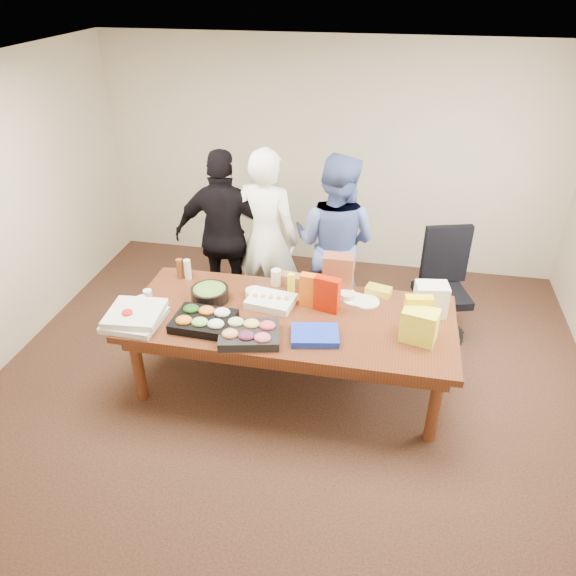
% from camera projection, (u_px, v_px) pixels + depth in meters
% --- Properties ---
extents(floor, '(5.50, 5.00, 0.02)m').
position_uv_depth(floor, '(290.00, 384.00, 5.11)').
color(floor, '#47301E').
rests_on(floor, ground).
extents(ceiling, '(5.50, 5.00, 0.02)m').
position_uv_depth(ceiling, '(291.00, 74.00, 3.71)').
color(ceiling, white).
rests_on(ceiling, wall_back).
extents(wall_back, '(5.50, 0.04, 2.70)m').
position_uv_depth(wall_back, '(331.00, 158.00, 6.51)').
color(wall_back, beige).
rests_on(wall_back, floor).
extents(wall_front, '(5.50, 0.04, 2.70)m').
position_uv_depth(wall_front, '(176.00, 523.00, 2.31)').
color(wall_front, beige).
rests_on(wall_front, floor).
extents(conference_table, '(2.80, 1.20, 0.75)m').
position_uv_depth(conference_table, '(290.00, 350.00, 4.91)').
color(conference_table, '#4C1C0F').
rests_on(conference_table, floor).
extents(office_chair, '(0.70, 0.70, 1.11)m').
position_uv_depth(office_chair, '(442.00, 291.00, 5.44)').
color(office_chair, black).
rests_on(office_chair, floor).
extents(person_center, '(0.75, 0.56, 1.88)m').
position_uv_depth(person_center, '(266.00, 239.00, 5.57)').
color(person_center, white).
rests_on(person_center, floor).
extents(person_right, '(1.05, 0.91, 1.84)m').
position_uv_depth(person_right, '(335.00, 243.00, 5.53)').
color(person_right, '#4A5FA0').
rests_on(person_right, floor).
extents(person_left, '(1.10, 0.52, 1.82)m').
position_uv_depth(person_left, '(226.00, 236.00, 5.68)').
color(person_left, black).
rests_on(person_left, floor).
extents(veggie_tray, '(0.51, 0.41, 0.08)m').
position_uv_depth(veggie_tray, '(204.00, 321.00, 4.58)').
color(veggie_tray, black).
rests_on(veggie_tray, conference_table).
extents(fruit_tray, '(0.55, 0.47, 0.07)m').
position_uv_depth(fruit_tray, '(249.00, 335.00, 4.42)').
color(fruit_tray, black).
rests_on(fruit_tray, conference_table).
extents(sheet_cake, '(0.44, 0.36, 0.07)m').
position_uv_depth(sheet_cake, '(271.00, 301.00, 4.85)').
color(sheet_cake, white).
rests_on(sheet_cake, conference_table).
extents(salad_bowl, '(0.43, 0.43, 0.11)m').
position_uv_depth(salad_bowl, '(210.00, 294.00, 4.92)').
color(salad_bowl, black).
rests_on(salad_bowl, conference_table).
extents(chip_bag_blue, '(0.42, 0.35, 0.06)m').
position_uv_depth(chip_bag_blue, '(315.00, 335.00, 4.42)').
color(chip_bag_blue, '#1732C6').
rests_on(chip_bag_blue, conference_table).
extents(chip_bag_red, '(0.23, 0.14, 0.32)m').
position_uv_depth(chip_bag_red, '(327.00, 294.00, 4.71)').
color(chip_bag_red, '#AA1700').
rests_on(chip_bag_red, conference_table).
extents(chip_bag_yellow, '(0.23, 0.12, 0.33)m').
position_uv_depth(chip_bag_yellow, '(417.00, 314.00, 4.44)').
color(chip_bag_yellow, yellow).
rests_on(chip_bag_yellow, conference_table).
extents(chip_bag_orange, '(0.20, 0.11, 0.31)m').
position_uv_depth(chip_bag_orange, '(311.00, 291.00, 4.78)').
color(chip_bag_orange, '#D85E0E').
rests_on(chip_bag_orange, conference_table).
extents(mayo_jar, '(0.12, 0.12, 0.15)m').
position_uv_depth(mayo_jar, '(276.00, 277.00, 5.13)').
color(mayo_jar, silver).
rests_on(mayo_jar, conference_table).
extents(mustard_bottle, '(0.07, 0.07, 0.19)m').
position_uv_depth(mustard_bottle, '(291.00, 283.00, 5.00)').
color(mustard_bottle, yellow).
rests_on(mustard_bottle, conference_table).
extents(dressing_bottle, '(0.07, 0.07, 0.20)m').
position_uv_depth(dressing_bottle, '(180.00, 269.00, 5.23)').
color(dressing_bottle, brown).
rests_on(dressing_bottle, conference_table).
extents(ranch_bottle, '(0.07, 0.07, 0.20)m').
position_uv_depth(ranch_bottle, '(188.00, 269.00, 5.21)').
color(ranch_bottle, beige).
rests_on(ranch_bottle, conference_table).
extents(banana_bunch, '(0.25, 0.18, 0.07)m').
position_uv_depth(banana_bunch, '(378.00, 291.00, 5.00)').
color(banana_bunch, gold).
rests_on(banana_bunch, conference_table).
extents(bread_loaf, '(0.29, 0.17, 0.11)m').
position_uv_depth(bread_loaf, '(294.00, 280.00, 5.13)').
color(bread_loaf, brown).
rests_on(bread_loaf, conference_table).
extents(kraft_bag, '(0.27, 0.16, 0.36)m').
position_uv_depth(kraft_bag, '(338.00, 273.00, 4.99)').
color(kraft_bag, brown).
rests_on(kraft_bag, conference_table).
extents(red_cup, '(0.11, 0.11, 0.12)m').
position_uv_depth(red_cup, '(128.00, 318.00, 4.58)').
color(red_cup, red).
rests_on(red_cup, conference_table).
extents(clear_cup_a, '(0.09, 0.09, 0.10)m').
position_uv_depth(clear_cup_a, '(142.00, 302.00, 4.81)').
color(clear_cup_a, silver).
rests_on(clear_cup_a, conference_table).
extents(clear_cup_b, '(0.09, 0.09, 0.11)m').
position_uv_depth(clear_cup_b, '(148.00, 296.00, 4.90)').
color(clear_cup_b, white).
rests_on(clear_cup_b, conference_table).
extents(pizza_box_lower, '(0.46, 0.46, 0.05)m').
position_uv_depth(pizza_box_lower, '(135.00, 320.00, 4.62)').
color(pizza_box_lower, silver).
rests_on(pizza_box_lower, conference_table).
extents(pizza_box_upper, '(0.48, 0.48, 0.05)m').
position_uv_depth(pizza_box_upper, '(135.00, 313.00, 4.61)').
color(pizza_box_upper, silver).
rests_on(pizza_box_upper, pizza_box_lower).
extents(plate_a, '(0.27, 0.27, 0.01)m').
position_uv_depth(plate_a, '(366.00, 302.00, 4.89)').
color(plate_a, '#E7EECD').
rests_on(plate_a, conference_table).
extents(plate_b, '(0.26, 0.26, 0.01)m').
position_uv_depth(plate_b, '(355.00, 299.00, 4.93)').
color(plate_b, white).
rests_on(plate_b, conference_table).
extents(dip_bowl_a, '(0.19, 0.19, 0.06)m').
position_uv_depth(dip_bowl_a, '(347.00, 296.00, 4.94)').
color(dip_bowl_a, beige).
rests_on(dip_bowl_a, conference_table).
extents(dip_bowl_b, '(0.20, 0.20, 0.06)m').
position_uv_depth(dip_bowl_b, '(254.00, 293.00, 4.97)').
color(dip_bowl_b, beige).
rests_on(dip_bowl_b, conference_table).
extents(grocery_bag_white, '(0.29, 0.23, 0.29)m').
position_uv_depth(grocery_bag_white, '(431.00, 299.00, 4.67)').
color(grocery_bag_white, white).
rests_on(grocery_bag_white, conference_table).
extents(grocery_bag_yellow, '(0.31, 0.25, 0.27)m').
position_uv_depth(grocery_bag_yellow, '(419.00, 325.00, 4.35)').
color(grocery_bag_yellow, yellow).
rests_on(grocery_bag_yellow, conference_table).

